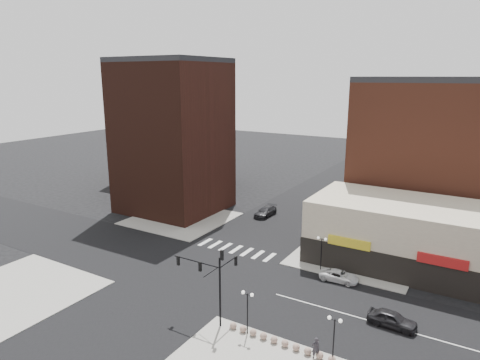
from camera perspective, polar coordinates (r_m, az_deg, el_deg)
The scene contains 19 objects.
ground at distance 52.41m, azimuth -5.23°, elevation -12.25°, with size 240.00×240.00×0.00m, color black.
road_ew at distance 52.40m, azimuth -5.23°, elevation -12.24°, with size 200.00×14.00×0.02m, color black.
road_ns at distance 52.40m, azimuth -5.23°, elevation -12.23°, with size 14.00×200.00×0.02m, color black.
sidewalk_nw at distance 71.25m, azimuth -7.84°, elevation -5.11°, with size 15.00×15.00×0.12m, color gray.
sidewalk_ne at distance 58.72m, azimuth 15.24°, elevation -9.68°, with size 15.00×15.00×0.12m, color gray.
sidewalk_sw at distance 53.67m, azimuth -28.03°, elevation -13.19°, with size 15.00×15.00×0.12m, color gray.
building_nw at distance 74.17m, azimuth -8.95°, elevation 5.50°, with size 16.00×15.00×25.00m, color #351811.
building_nw_low at distance 95.18m, azimuth -8.89°, elevation 3.33°, with size 20.00×18.00×12.00m, color #351811.
building_ne_midrise at distance 69.01m, azimuth 22.86°, elevation 2.71°, with size 18.00×15.00×22.00m, color brown.
building_ne_row at distance 56.83m, azimuth 21.94°, elevation -7.49°, with size 24.20×12.20×8.00m.
traffic_signal at distance 40.72m, azimuth -3.57°, elevation -12.44°, with size 5.59×3.09×7.77m.
street_lamp_se_a at distance 39.60m, azimuth 1.00°, elevation -15.96°, with size 1.22×0.32×4.16m.
street_lamp_se_b at distance 36.86m, azimuth 12.47°, elevation -18.77°, with size 1.22×0.32×4.16m.
street_lamp_ne at distance 52.41m, azimuth 10.83°, elevation -8.50°, with size 1.22×0.32×4.16m.
bollard_row at distance 39.86m, azimuth 5.28°, elevation -20.64°, with size 10.08×0.63×0.63m.
white_suv at distance 51.39m, azimuth 13.09°, elevation -12.35°, with size 2.04×4.43×1.23m, color white.
dark_sedan_east at distance 44.39m, azimuth 19.63°, elevation -17.06°, with size 1.81×4.50×1.53m, color black.
dark_sedan_north at distance 71.88m, azimuth 3.41°, elevation -4.24°, with size 2.12×5.22×1.51m, color black.
pedestrian at distance 38.36m, azimuth 10.06°, elevation -21.18°, with size 0.70×0.46×1.92m, color #262429.
Camera 1 is at (28.08, -37.87, 22.90)m, focal length 32.00 mm.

